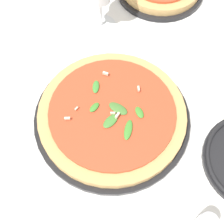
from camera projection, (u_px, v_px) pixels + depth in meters
ground_plane at (108, 125)px, 0.63m from camera, size 6.00×6.00×0.00m
pizza_arugula_main at (112, 115)px, 0.62m from camera, size 0.31×0.31×0.05m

